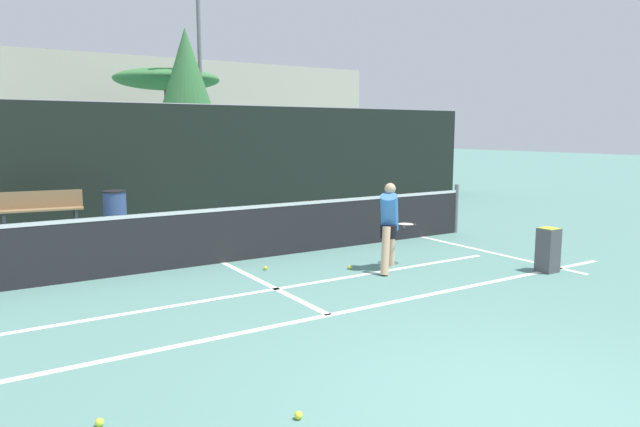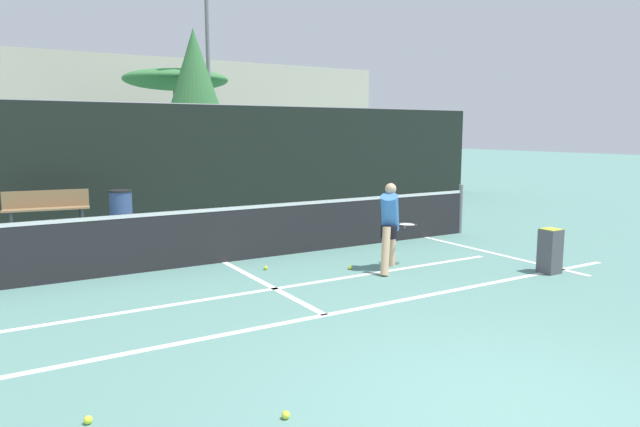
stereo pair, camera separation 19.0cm
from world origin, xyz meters
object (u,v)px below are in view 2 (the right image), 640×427
at_px(player_practicing, 390,223).
at_px(courtside_bench, 47,207).
at_px(trash_bin, 121,206).
at_px(ball_hopper, 550,250).

xyz_separation_m(player_practicing, courtside_bench, (-4.31, 7.35, -0.28)).
bearing_deg(trash_bin, player_practicing, -69.78).
bearing_deg(player_practicing, trash_bin, 67.36).
distance_m(ball_hopper, courtside_bench, 10.87).
bearing_deg(trash_bin, ball_hopper, -61.68).
xyz_separation_m(player_practicing, trash_bin, (-2.67, 7.25, -0.36)).
distance_m(courtside_bench, trash_bin, 1.64).
height_order(player_practicing, courtside_bench, player_practicing).
height_order(courtside_bench, trash_bin, courtside_bench).
relative_size(player_practicing, trash_bin, 1.77).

